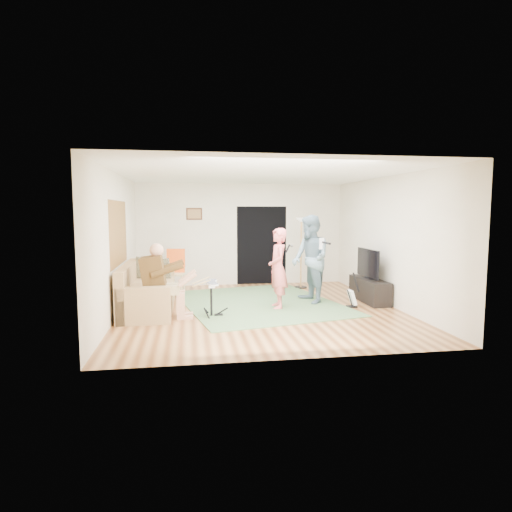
{
  "coord_description": "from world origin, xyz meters",
  "views": [
    {
      "loc": [
        -1.4,
        -8.39,
        1.97
      ],
      "look_at": [
        -0.03,
        0.3,
        1.05
      ],
      "focal_mm": 30.0,
      "sensor_mm": 36.0,
      "label": 1
    }
  ],
  "objects_px": {
    "singer": "(278,268)",
    "dining_chair": "(175,278)",
    "torchiere_lamp": "(301,240)",
    "television": "(368,263)",
    "drum_kit": "(211,301)",
    "tv_cabinet": "(369,290)",
    "guitarist": "(310,259)",
    "guitar_spare": "(352,297)",
    "sofa": "(144,295)"
  },
  "relations": [
    {
      "from": "singer",
      "to": "dining_chair",
      "type": "relative_size",
      "value": 1.53
    },
    {
      "from": "torchiere_lamp",
      "to": "television",
      "type": "height_order",
      "value": "torchiere_lamp"
    },
    {
      "from": "drum_kit",
      "to": "television",
      "type": "height_order",
      "value": "television"
    },
    {
      "from": "tv_cabinet",
      "to": "drum_kit",
      "type": "bearing_deg",
      "value": -166.83
    },
    {
      "from": "guitarist",
      "to": "television",
      "type": "xyz_separation_m",
      "value": [
        1.28,
        -0.06,
        -0.1
      ]
    },
    {
      "from": "singer",
      "to": "tv_cabinet",
      "type": "distance_m",
      "value": 2.22
    },
    {
      "from": "tv_cabinet",
      "to": "guitarist",
      "type": "bearing_deg",
      "value": 177.27
    },
    {
      "from": "dining_chair",
      "to": "television",
      "type": "distance_m",
      "value": 4.48
    },
    {
      "from": "guitar_spare",
      "to": "torchiere_lamp",
      "type": "distance_m",
      "value": 2.61
    },
    {
      "from": "torchiere_lamp",
      "to": "dining_chair",
      "type": "distance_m",
      "value": 3.32
    },
    {
      "from": "singer",
      "to": "torchiere_lamp",
      "type": "relative_size",
      "value": 0.91
    },
    {
      "from": "guitarist",
      "to": "tv_cabinet",
      "type": "height_order",
      "value": "guitarist"
    },
    {
      "from": "dining_chair",
      "to": "television",
      "type": "bearing_deg",
      "value": -11.23
    },
    {
      "from": "sofa",
      "to": "singer",
      "type": "height_order",
      "value": "singer"
    },
    {
      "from": "singer",
      "to": "television",
      "type": "relative_size",
      "value": 1.6
    },
    {
      "from": "singer",
      "to": "tv_cabinet",
      "type": "height_order",
      "value": "singer"
    },
    {
      "from": "guitarist",
      "to": "singer",
      "type": "bearing_deg",
      "value": -72.13
    },
    {
      "from": "drum_kit",
      "to": "guitarist",
      "type": "height_order",
      "value": "guitarist"
    },
    {
      "from": "guitar_spare",
      "to": "sofa",
      "type": "bearing_deg",
      "value": 175.46
    },
    {
      "from": "drum_kit",
      "to": "torchiere_lamp",
      "type": "height_order",
      "value": "torchiere_lamp"
    },
    {
      "from": "dining_chair",
      "to": "torchiere_lamp",
      "type": "bearing_deg",
      "value": 14.65
    },
    {
      "from": "guitarist",
      "to": "dining_chair",
      "type": "bearing_deg",
      "value": -125.32
    },
    {
      "from": "guitarist",
      "to": "guitar_spare",
      "type": "bearing_deg",
      "value": 43.63
    },
    {
      "from": "drum_kit",
      "to": "guitar_spare",
      "type": "distance_m",
      "value": 2.93
    },
    {
      "from": "guitarist",
      "to": "tv_cabinet",
      "type": "xyz_separation_m",
      "value": [
        1.33,
        -0.06,
        -0.7
      ]
    },
    {
      "from": "singer",
      "to": "guitar_spare",
      "type": "distance_m",
      "value": 1.65
    },
    {
      "from": "guitar_spare",
      "to": "dining_chair",
      "type": "bearing_deg",
      "value": 151.1
    },
    {
      "from": "television",
      "to": "tv_cabinet",
      "type": "bearing_deg",
      "value": -0.0
    },
    {
      "from": "sofa",
      "to": "singer",
      "type": "bearing_deg",
      "value": -3.54
    },
    {
      "from": "torchiere_lamp",
      "to": "dining_chair",
      "type": "height_order",
      "value": "torchiere_lamp"
    },
    {
      "from": "torchiere_lamp",
      "to": "sofa",
      "type": "bearing_deg",
      "value": -151.66
    },
    {
      "from": "singer",
      "to": "torchiere_lamp",
      "type": "distance_m",
      "value": 2.47
    },
    {
      "from": "sofa",
      "to": "tv_cabinet",
      "type": "height_order",
      "value": "sofa"
    },
    {
      "from": "sofa",
      "to": "dining_chair",
      "type": "relative_size",
      "value": 2.15
    },
    {
      "from": "sofa",
      "to": "guitarist",
      "type": "height_order",
      "value": "guitarist"
    },
    {
      "from": "dining_chair",
      "to": "sofa",
      "type": "bearing_deg",
      "value": -99.73
    },
    {
      "from": "drum_kit",
      "to": "torchiere_lamp",
      "type": "xyz_separation_m",
      "value": [
        2.44,
        2.67,
        0.94
      ]
    },
    {
      "from": "sofa",
      "to": "tv_cabinet",
      "type": "bearing_deg",
      "value": 2.01
    },
    {
      "from": "drum_kit",
      "to": "guitar_spare",
      "type": "height_order",
      "value": "guitar_spare"
    },
    {
      "from": "dining_chair",
      "to": "television",
      "type": "xyz_separation_m",
      "value": [
        4.2,
        -1.51,
        0.47
      ]
    },
    {
      "from": "guitarist",
      "to": "torchiere_lamp",
      "type": "height_order",
      "value": "guitarist"
    },
    {
      "from": "torchiere_lamp",
      "to": "singer",
      "type": "bearing_deg",
      "value": -115.94
    },
    {
      "from": "singer",
      "to": "torchiere_lamp",
      "type": "bearing_deg",
      "value": 154.51
    },
    {
      "from": "television",
      "to": "torchiere_lamp",
      "type": "bearing_deg",
      "value": 118.57
    },
    {
      "from": "tv_cabinet",
      "to": "television",
      "type": "height_order",
      "value": "television"
    },
    {
      "from": "singer",
      "to": "tv_cabinet",
      "type": "bearing_deg",
      "value": 99.43
    },
    {
      "from": "dining_chair",
      "to": "tv_cabinet",
      "type": "bearing_deg",
      "value": -11.02
    },
    {
      "from": "sofa",
      "to": "guitar_spare",
      "type": "relative_size",
      "value": 3.19
    },
    {
      "from": "guitarist",
      "to": "dining_chair",
      "type": "xyz_separation_m",
      "value": [
        -2.91,
        1.45,
        -0.57
      ]
    },
    {
      "from": "sofa",
      "to": "guitarist",
      "type": "relative_size",
      "value": 1.21
    }
  ]
}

